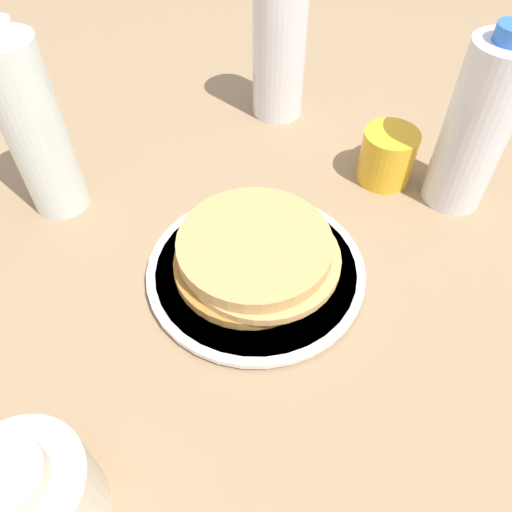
{
  "coord_description": "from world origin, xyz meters",
  "views": [
    {
      "loc": [
        0.27,
        -0.24,
        0.46
      ],
      "look_at": [
        -0.02,
        -0.01,
        0.03
      ],
      "focal_mm": 35.0,
      "sensor_mm": 36.0,
      "label": 1
    }
  ],
  "objects_px": {
    "cream_jug": "(30,498)",
    "juice_glass": "(387,156)",
    "water_bottle_mid": "(35,130)",
    "water_bottle_near": "(477,128)",
    "pancake_stack": "(255,254)",
    "water_bottle_far": "(279,48)",
    "plate": "(256,270)"
  },
  "relations": [
    {
      "from": "cream_jug",
      "to": "juice_glass",
      "type": "bearing_deg",
      "value": 102.46
    },
    {
      "from": "water_bottle_mid",
      "to": "water_bottle_near",
      "type": "bearing_deg",
      "value": 53.05
    },
    {
      "from": "water_bottle_near",
      "to": "juice_glass",
      "type": "bearing_deg",
      "value": -152.51
    },
    {
      "from": "water_bottle_near",
      "to": "pancake_stack",
      "type": "bearing_deg",
      "value": -101.71
    },
    {
      "from": "water_bottle_near",
      "to": "water_bottle_mid",
      "type": "relative_size",
      "value": 0.96
    },
    {
      "from": "juice_glass",
      "to": "water_bottle_far",
      "type": "relative_size",
      "value": 0.33
    },
    {
      "from": "juice_glass",
      "to": "water_bottle_far",
      "type": "bearing_deg",
      "value": -177.18
    },
    {
      "from": "juice_glass",
      "to": "water_bottle_near",
      "type": "bearing_deg",
      "value": 27.49
    },
    {
      "from": "pancake_stack",
      "to": "water_bottle_near",
      "type": "height_order",
      "value": "water_bottle_near"
    },
    {
      "from": "water_bottle_mid",
      "to": "plate",
      "type": "bearing_deg",
      "value": 26.13
    },
    {
      "from": "water_bottle_mid",
      "to": "water_bottle_far",
      "type": "relative_size",
      "value": 1.07
    },
    {
      "from": "cream_jug",
      "to": "water_bottle_near",
      "type": "height_order",
      "value": "water_bottle_near"
    },
    {
      "from": "plate",
      "to": "pancake_stack",
      "type": "distance_m",
      "value": 0.03
    },
    {
      "from": "plate",
      "to": "water_bottle_mid",
      "type": "bearing_deg",
      "value": -153.87
    },
    {
      "from": "juice_glass",
      "to": "water_bottle_near",
      "type": "height_order",
      "value": "water_bottle_near"
    },
    {
      "from": "pancake_stack",
      "to": "water_bottle_far",
      "type": "bearing_deg",
      "value": 135.82
    },
    {
      "from": "water_bottle_near",
      "to": "cream_jug",
      "type": "bearing_deg",
      "value": -86.37
    },
    {
      "from": "pancake_stack",
      "to": "water_bottle_far",
      "type": "xyz_separation_m",
      "value": [
        -0.24,
        0.24,
        0.07
      ]
    },
    {
      "from": "cream_jug",
      "to": "water_bottle_far",
      "type": "bearing_deg",
      "value": 122.37
    },
    {
      "from": "plate",
      "to": "water_bottle_near",
      "type": "distance_m",
      "value": 0.31
    },
    {
      "from": "water_bottle_near",
      "to": "water_bottle_far",
      "type": "height_order",
      "value": "water_bottle_near"
    },
    {
      "from": "water_bottle_mid",
      "to": "pancake_stack",
      "type": "bearing_deg",
      "value": 26.78
    },
    {
      "from": "water_bottle_near",
      "to": "plate",
      "type": "bearing_deg",
      "value": -100.99
    },
    {
      "from": "water_bottle_mid",
      "to": "water_bottle_far",
      "type": "xyz_separation_m",
      "value": [
        0.01,
        0.36,
        -0.01
      ]
    },
    {
      "from": "juice_glass",
      "to": "cream_jug",
      "type": "xyz_separation_m",
      "value": [
        0.12,
        -0.55,
        0.01
      ]
    },
    {
      "from": "plate",
      "to": "cream_jug",
      "type": "height_order",
      "value": "cream_jug"
    },
    {
      "from": "plate",
      "to": "juice_glass",
      "type": "relative_size",
      "value": 3.44
    },
    {
      "from": "water_bottle_far",
      "to": "cream_jug",
      "type": "bearing_deg",
      "value": -57.63
    },
    {
      "from": "plate",
      "to": "pancake_stack",
      "type": "xyz_separation_m",
      "value": [
        -0.0,
        0.0,
        0.03
      ]
    },
    {
      "from": "plate",
      "to": "cream_jug",
      "type": "relative_size",
      "value": 2.42
    },
    {
      "from": "cream_jug",
      "to": "water_bottle_mid",
      "type": "relative_size",
      "value": 0.43
    },
    {
      "from": "juice_glass",
      "to": "cream_jug",
      "type": "relative_size",
      "value": 0.7
    }
  ]
}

